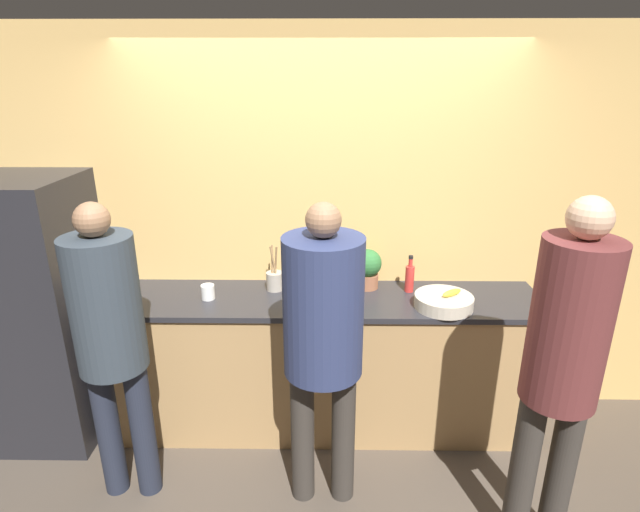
# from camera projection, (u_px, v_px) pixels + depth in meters

# --- Properties ---
(ground_plane) EXTENTS (14.00, 14.00, 0.00)m
(ground_plane) POSITION_uv_depth(u_px,v_px,m) (320.00, 455.00, 3.19)
(ground_plane) COLOR #4C4238
(wall_back) EXTENTS (5.20, 0.06, 2.60)m
(wall_back) POSITION_uv_depth(u_px,v_px,m) (321.00, 232.00, 3.36)
(wall_back) COLOR #E0B266
(wall_back) RESTS_ON ground_plane
(counter) EXTENTS (2.82, 0.62, 0.96)m
(counter) POSITION_uv_depth(u_px,v_px,m) (320.00, 361.00, 3.36)
(counter) COLOR tan
(counter) RESTS_ON ground_plane
(refrigerator) EXTENTS (0.64, 0.72, 1.73)m
(refrigerator) POSITION_uv_depth(u_px,v_px,m) (41.00, 312.00, 3.18)
(refrigerator) COLOR #232328
(refrigerator) RESTS_ON ground_plane
(person_left) EXTENTS (0.35, 0.35, 1.73)m
(person_left) POSITION_uv_depth(u_px,v_px,m) (110.00, 332.00, 2.59)
(person_left) COLOR #232838
(person_left) RESTS_ON ground_plane
(person_center) EXTENTS (0.41, 0.41, 1.73)m
(person_center) POSITION_uv_depth(u_px,v_px,m) (323.00, 329.00, 2.54)
(person_center) COLOR #38332D
(person_center) RESTS_ON ground_plane
(person_right) EXTENTS (0.34, 0.34, 1.84)m
(person_right) POSITION_uv_depth(u_px,v_px,m) (563.00, 359.00, 2.24)
(person_right) COLOR #38332D
(person_right) RESTS_ON ground_plane
(fruit_bowl) EXTENTS (0.35, 0.35, 0.12)m
(fruit_bowl) POSITION_uv_depth(u_px,v_px,m) (444.00, 301.00, 3.03)
(fruit_bowl) COLOR beige
(fruit_bowl) RESTS_ON counter
(utensil_crock) EXTENTS (0.11, 0.11, 0.30)m
(utensil_crock) POSITION_uv_depth(u_px,v_px,m) (275.00, 280.00, 3.27)
(utensil_crock) COLOR #ADA393
(utensil_crock) RESTS_ON counter
(bottle_red) EXTENTS (0.06, 0.06, 0.25)m
(bottle_red) POSITION_uv_depth(u_px,v_px,m) (410.00, 277.00, 3.24)
(bottle_red) COLOR red
(bottle_red) RESTS_ON counter
(cup_white) EXTENTS (0.08, 0.08, 0.09)m
(cup_white) POSITION_uv_depth(u_px,v_px,m) (208.00, 292.00, 3.14)
(cup_white) COLOR white
(cup_white) RESTS_ON counter
(cup_blue) EXTENTS (0.08, 0.08, 0.08)m
(cup_blue) POSITION_uv_depth(u_px,v_px,m) (308.00, 299.00, 3.06)
(cup_blue) COLOR #335184
(cup_blue) RESTS_ON counter
(potted_plant) EXTENTS (0.18, 0.18, 0.27)m
(potted_plant) POSITION_uv_depth(u_px,v_px,m) (367.00, 268.00, 3.28)
(potted_plant) COLOR #9E6042
(potted_plant) RESTS_ON counter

